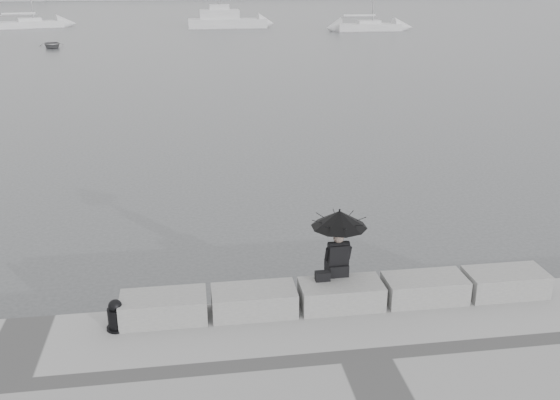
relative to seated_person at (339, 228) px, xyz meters
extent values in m
plane|color=#404245|center=(-0.01, 0.07, -1.99)|extent=(360.00, 360.00, 0.00)
cube|color=slate|center=(-3.41, -0.38, -1.24)|extent=(1.60, 0.80, 0.50)
cube|color=slate|center=(-1.71, -0.38, -1.24)|extent=(1.60, 0.80, 0.50)
cube|color=slate|center=(-0.01, -0.38, -1.24)|extent=(1.60, 0.80, 0.50)
cube|color=slate|center=(1.69, -0.38, -1.24)|extent=(1.60, 0.80, 0.50)
cube|color=slate|center=(3.39, -0.38, -1.24)|extent=(1.60, 0.80, 0.50)
sphere|color=#726056|center=(0.00, 0.02, -0.21)|extent=(0.21, 0.21, 0.21)
cylinder|color=black|center=(0.00, 0.01, -0.14)|extent=(0.02, 0.02, 1.00)
cone|color=black|center=(0.00, 0.01, 0.20)|extent=(1.10, 1.10, 0.33)
sphere|color=black|center=(0.00, 0.01, 0.38)|extent=(0.04, 0.04, 0.04)
cube|color=black|center=(-0.35, -0.21, -0.90)|extent=(0.29, 0.16, 0.18)
cylinder|color=black|center=(-4.26, -0.60, -1.46)|extent=(0.38, 0.38, 0.06)
cylinder|color=black|center=(-4.26, -0.60, -1.27)|extent=(0.31, 0.31, 0.43)
sphere|color=black|center=(-4.26, -0.60, -1.01)|extent=(0.25, 0.25, 0.25)
cube|color=silver|center=(-21.85, 73.75, -1.64)|extent=(8.21, 4.89, 0.90)
cube|color=silver|center=(-21.85, 73.75, -1.04)|extent=(3.13, 2.43, 0.50)
cylinder|color=gray|center=(-21.85, 73.75, -0.39)|extent=(4.20, 1.57, 0.10)
cube|color=silver|center=(18.98, 63.59, -1.64)|extent=(7.62, 2.41, 0.90)
cube|color=silver|center=(18.98, 63.59, -1.04)|extent=(2.67, 1.60, 0.50)
cylinder|color=gray|center=(18.98, 63.59, -0.39)|extent=(4.28, 0.10, 0.10)
cube|color=silver|center=(2.64, 70.04, -1.49)|extent=(9.71, 2.88, 1.20)
cube|color=silver|center=(2.64, 70.04, -0.39)|extent=(4.86, 2.24, 1.20)
cube|color=silver|center=(2.64, 70.04, 0.51)|extent=(2.44, 1.62, 0.60)
imported|color=gray|center=(-14.97, 50.74, -1.72)|extent=(3.43, 2.09, 0.54)
camera|label=1|loc=(-2.77, -10.82, 4.67)|focal=40.00mm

